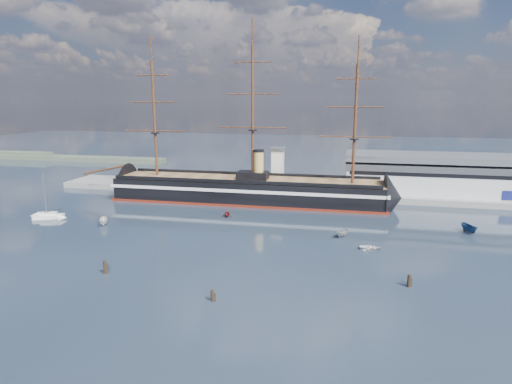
# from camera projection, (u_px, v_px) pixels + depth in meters

# --- Properties ---
(ground) EXTENTS (600.00, 600.00, 0.00)m
(ground) POSITION_uv_depth(u_px,v_px,m) (247.00, 218.00, 122.50)
(ground) COLOR black
(ground) RESTS_ON ground
(quay) EXTENTS (180.00, 18.00, 2.00)m
(quay) POSITION_uv_depth(u_px,v_px,m) (298.00, 194.00, 154.65)
(quay) COLOR slate
(quay) RESTS_ON ground
(warehouse) EXTENTS (63.00, 21.00, 11.60)m
(warehouse) POSITION_uv_depth(u_px,v_px,m) (439.00, 175.00, 146.39)
(warehouse) COLOR #B7BABC
(warehouse) RESTS_ON ground
(quay_tower) EXTENTS (5.00, 5.00, 15.00)m
(quay_tower) POSITION_uv_depth(u_px,v_px,m) (278.00, 168.00, 151.24)
(quay_tower) COLOR silver
(quay_tower) RESTS_ON ground
(shoreline) EXTENTS (120.00, 10.00, 4.00)m
(shoreline) POSITION_uv_depth(u_px,v_px,m) (50.00, 157.00, 242.86)
(shoreline) COLOR #3F4C38
(shoreline) RESTS_ON ground
(warship) EXTENTS (113.00, 17.58, 53.94)m
(warship) POSITION_uv_depth(u_px,v_px,m) (242.00, 190.00, 142.17)
(warship) COLOR black
(warship) RESTS_ON ground
(sailboat) EXTENTS (8.55, 5.48, 13.22)m
(sailboat) POSITION_uv_depth(u_px,v_px,m) (49.00, 216.00, 122.29)
(sailboat) COLOR white
(sailboat) RESTS_ON ground
(motorboat_a) EXTENTS (6.49, 5.04, 2.47)m
(motorboat_a) POSITION_uv_depth(u_px,v_px,m) (104.00, 225.00, 115.95)
(motorboat_a) COLOR white
(motorboat_a) RESTS_ON ground
(motorboat_c) EXTENTS (5.50, 4.18, 2.09)m
(motorboat_c) POSITION_uv_depth(u_px,v_px,m) (342.00, 237.00, 105.89)
(motorboat_c) COLOR gray
(motorboat_c) RESTS_ON ground
(motorboat_d) EXTENTS (6.66, 4.72, 2.24)m
(motorboat_d) POSITION_uv_depth(u_px,v_px,m) (227.00, 217.00, 124.45)
(motorboat_d) COLOR maroon
(motorboat_d) RESTS_ON ground
(motorboat_e) EXTENTS (1.28, 3.06, 1.42)m
(motorboat_e) POSITION_uv_depth(u_px,v_px,m) (370.00, 250.00, 96.97)
(motorboat_e) COLOR white
(motorboat_e) RESTS_ON ground
(motorboat_f) EXTENTS (7.15, 4.65, 2.69)m
(motorboat_f) POSITION_uv_depth(u_px,v_px,m) (469.00, 233.00, 109.34)
(motorboat_f) COLOR navy
(motorboat_f) RESTS_ON ground
(piling_near_left) EXTENTS (0.64, 0.64, 3.37)m
(piling_near_left) POSITION_uv_depth(u_px,v_px,m) (106.00, 274.00, 83.62)
(piling_near_left) COLOR black
(piling_near_left) RESTS_ON ground
(piling_near_mid) EXTENTS (0.64, 0.64, 2.67)m
(piling_near_mid) POSITION_uv_depth(u_px,v_px,m) (213.00, 301.00, 72.24)
(piling_near_mid) COLOR black
(piling_near_mid) RESTS_ON ground
(piling_far_right) EXTENTS (0.64, 0.64, 3.04)m
(piling_far_right) POSITION_uv_depth(u_px,v_px,m) (409.00, 287.00, 77.70)
(piling_far_right) COLOR black
(piling_far_right) RESTS_ON ground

